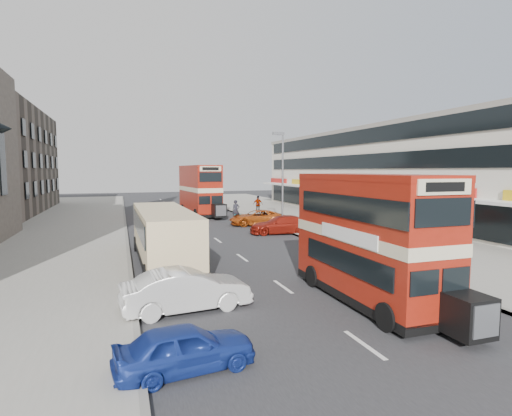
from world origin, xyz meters
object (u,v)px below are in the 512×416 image
object	(u,v)px
car_left_front	(186,290)
car_right_a	(281,225)
bus_second	(200,190)
car_left_near	(185,348)
car_right_b	(257,218)
pedestrian_near	(314,222)
coach	(164,234)
street_lamp	(282,172)
cyclist	(236,216)
bus_main	(369,237)
pedestrian_far	(258,204)

from	to	relation	value
car_left_front	car_right_a	size ratio (longest dim) A/B	0.92
bus_second	car_left_near	size ratio (longest dim) A/B	2.79
car_right_b	pedestrian_near	size ratio (longest dim) A/B	3.06
coach	car_right_a	bearing A→B (deg)	36.04
car_right_a	car_right_b	xyz separation A→B (m)	(-0.19, 5.22, -0.02)
bus_second	street_lamp	bearing A→B (deg)	106.73
coach	car_left_near	size ratio (longest dim) A/B	2.93
pedestrian_near	cyclist	bearing A→B (deg)	-105.45
car_right_a	cyclist	size ratio (longest dim) A/B	2.18
car_left_front	car_right_b	world-z (taller)	car_left_front
car_left_near	bus_main	bearing A→B (deg)	-74.15
street_lamp	car_right_b	world-z (taller)	street_lamp
street_lamp	coach	size ratio (longest dim) A/B	0.80
bus_main	pedestrian_near	bearing A→B (deg)	-109.56
street_lamp	car_left_near	world-z (taller)	street_lamp
coach	bus_second	bearing A→B (deg)	73.48
street_lamp	coach	bearing A→B (deg)	-137.41
street_lamp	car_left_near	bearing A→B (deg)	-117.88
street_lamp	pedestrian_near	distance (m)	5.46
cyclist	car_left_near	bearing A→B (deg)	-109.44
car_left_front	car_right_a	world-z (taller)	car_left_front
bus_main	car_left_front	xyz separation A→B (m)	(-6.65, 1.17, -1.70)
pedestrian_far	coach	bearing A→B (deg)	-117.21
bus_second	cyclist	xyz separation A→B (m)	(1.72, -8.32, -2.03)
car_left_near	cyclist	bearing A→B (deg)	-25.60
bus_main	car_left_front	world-z (taller)	bus_main
car_right_a	car_right_b	world-z (taller)	car_right_a
pedestrian_near	pedestrian_far	distance (m)	14.86
coach	car_left_near	world-z (taller)	coach
car_left_front	car_right_a	bearing A→B (deg)	-38.83
bus_second	car_left_front	size ratio (longest dim) A/B	2.15
car_left_front	car_right_b	bearing A→B (deg)	-31.07
bus_main	bus_second	size ratio (longest dim) A/B	0.87
bus_main	car_right_b	size ratio (longest dim) A/B	1.70
street_lamp	bus_second	bearing A→B (deg)	111.35
street_lamp	car_right_a	bearing A→B (deg)	-113.44
bus_second	coach	bearing A→B (deg)	69.80
car_right_a	pedestrian_far	size ratio (longest dim) A/B	2.54
street_lamp	car_right_a	size ratio (longest dim) A/B	1.67
car_left_front	car_right_b	xyz separation A→B (m)	(9.51, 20.11, -0.05)
car_right_b	bus_second	bearing A→B (deg)	-155.03
bus_main	car_right_a	xyz separation A→B (m)	(3.05, 16.07, -1.73)
bus_second	car_left_near	bearing A→B (deg)	73.94
cyclist	car_left_front	bearing A→B (deg)	-111.20
car_left_front	cyclist	world-z (taller)	cyclist
car_left_near	car_left_front	world-z (taller)	car_left_front
car_left_near	car_right_b	bearing A→B (deg)	-29.77
car_right_a	car_right_b	bearing A→B (deg)	-169.97
car_right_b	car_right_a	bearing A→B (deg)	7.61
car_right_b	pedestrian_near	xyz separation A→B (m)	(2.55, -6.24, 0.27)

